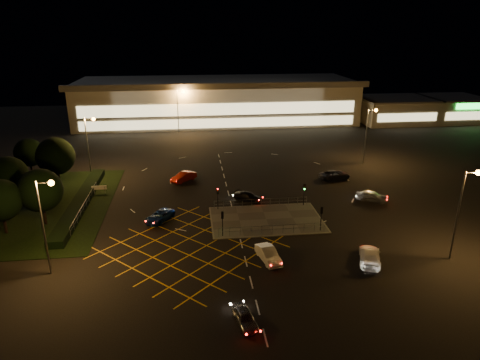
{
  "coord_description": "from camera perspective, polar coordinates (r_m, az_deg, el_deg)",
  "views": [
    {
      "loc": [
        -7.38,
        -51.69,
        23.64
      ],
      "look_at": [
        -0.22,
        8.11,
        2.0
      ],
      "focal_mm": 32.0,
      "sensor_mm": 36.0,
      "label": 1
    }
  ],
  "objects": [
    {
      "name": "signal_sw",
      "position": [
        50.52,
        -2.36,
        -5.16
      ],
      "size": [
        0.28,
        0.3,
        3.15
      ],
      "rotation": [
        0.0,
        0.0,
        3.14
      ],
      "color": "black",
      "rests_on": "pedestrian_island"
    },
    {
      "name": "streetlight_se",
      "position": [
        49.86,
        27.69,
        -2.65
      ],
      "size": [
        1.78,
        0.56,
        10.03
      ],
      "color": "slate",
      "rests_on": "ground"
    },
    {
      "name": "streetlight_ne",
      "position": [
        80.27,
        16.82,
        6.64
      ],
      "size": [
        1.78,
        0.56,
        10.03
      ],
      "color": "slate",
      "rests_on": "ground"
    },
    {
      "name": "tree_d",
      "position": [
        78.95,
        -26.32,
        3.29
      ],
      "size": [
        4.68,
        4.68,
        6.37
      ],
      "color": "black",
      "rests_on": "ground"
    },
    {
      "name": "car_approach_white",
      "position": [
        48.01,
        16.93,
        -9.65
      ],
      "size": [
        3.8,
        5.61,
        1.51
      ],
      "primitive_type": "imported",
      "rotation": [
        0.0,
        0.0,
        2.78
      ],
      "color": "white",
      "rests_on": "ground"
    },
    {
      "name": "car_circ_red",
      "position": [
        69.75,
        -7.53,
        0.43
      ],
      "size": [
        4.38,
        4.24,
        1.49
      ],
      "primitive_type": "imported",
      "rotation": [
        0.0,
        0.0,
        5.47
      ],
      "color": "maroon",
      "rests_on": "ground"
    },
    {
      "name": "car_east_grey",
      "position": [
        71.84,
        12.54,
        0.67
      ],
      "size": [
        5.59,
        3.53,
        1.44
      ],
      "primitive_type": "imported",
      "rotation": [
        0.0,
        0.0,
        1.81
      ],
      "color": "black",
      "rests_on": "ground"
    },
    {
      "name": "tree_e",
      "position": [
        58.13,
        -25.07,
        -1.26
      ],
      "size": [
        5.4,
        5.4,
        7.35
      ],
      "color": "black",
      "rests_on": "ground"
    },
    {
      "name": "signal_nw",
      "position": [
        57.84,
        -3.0,
        -1.84
      ],
      "size": [
        0.28,
        0.3,
        3.15
      ],
      "color": "black",
      "rests_on": "pedestrian_island"
    },
    {
      "name": "car_queue_white",
      "position": [
        46.41,
        3.79,
        -9.88
      ],
      "size": [
        2.45,
        4.61,
        1.44
      ],
      "primitive_type": "imported",
      "rotation": [
        0.0,
        0.0,
        0.22
      ],
      "color": "white",
      "rests_on": "ground"
    },
    {
      "name": "car_far_dkgrey",
      "position": [
        61.54,
        1.04,
        -2.22
      ],
      "size": [
        4.4,
        3.83,
        1.22
      ],
      "primitive_type": "imported",
      "rotation": [
        0.0,
        0.0,
        0.95
      ],
      "color": "black",
      "rests_on": "ground"
    },
    {
      "name": "tree_a",
      "position": [
        57.91,
        -29.35,
        -2.37
      ],
      "size": [
        5.04,
        5.04,
        6.86
      ],
      "color": "black",
      "rests_on": "ground"
    },
    {
      "name": "hedge",
      "position": [
        64.09,
        -20.45,
        -2.72
      ],
      "size": [
        2.0,
        26.0,
        1.0
      ],
      "primitive_type": "cube",
      "color": "black",
      "rests_on": "ground"
    },
    {
      "name": "retail_unit_b",
      "position": [
        128.03,
        26.42,
        8.55
      ],
      "size": [
        14.8,
        14.8,
        6.35
      ],
      "color": "beige",
      "rests_on": "ground"
    },
    {
      "name": "retail_unit_a",
      "position": [
        120.13,
        19.92,
        8.81
      ],
      "size": [
        18.8,
        14.8,
        6.35
      ],
      "color": "beige",
      "rests_on": "ground"
    },
    {
      "name": "car_left_blue",
      "position": [
        56.19,
        -10.68,
        -4.77
      ],
      "size": [
        4.24,
        4.99,
        1.27
      ],
      "primitive_type": "imported",
      "rotation": [
        0.0,
        0.0,
        5.72
      ],
      "color": "navy",
      "rests_on": "ground"
    },
    {
      "name": "car_near_silver",
      "position": [
        37.7,
        0.64,
        -17.86
      ],
      "size": [
        2.22,
        3.94,
        1.26
      ],
      "primitive_type": "imported",
      "rotation": [
        0.0,
        0.0,
        0.21
      ],
      "color": "#9EA0A5",
      "rests_on": "ground"
    },
    {
      "name": "car_right_silver",
      "position": [
        64.19,
        17.17,
        -2.05
      ],
      "size": [
        4.78,
        3.55,
        1.51
      ],
      "primitive_type": "imported",
      "rotation": [
        0.0,
        0.0,
        1.12
      ],
      "color": "#B4B6BC",
      "rests_on": "ground"
    },
    {
      "name": "pedestrian_island",
      "position": [
        55.79,
        3.52,
        -5.28
      ],
      "size": [
        14.0,
        9.0,
        0.12
      ],
      "primitive_type": "cube",
      "color": "#4C4944",
      "rests_on": "ground"
    },
    {
      "name": "tree_c",
      "position": [
        71.34,
        -23.38,
        2.92
      ],
      "size": [
        5.76,
        5.76,
        7.84
      ],
      "color": "black",
      "rests_on": "ground"
    },
    {
      "name": "ground",
      "position": [
        57.31,
        1.19,
        -4.6
      ],
      "size": [
        180.0,
        180.0,
        0.0
      ],
      "primitive_type": "plane",
      "color": "black",
      "rests_on": "ground"
    },
    {
      "name": "tree_b",
      "position": [
        65.54,
        -28.53,
        0.44
      ],
      "size": [
        5.4,
        5.4,
        7.35
      ],
      "color": "black",
      "rests_on": "ground"
    },
    {
      "name": "streetlight_sw",
      "position": [
        45.48,
        -24.49,
        -4.18
      ],
      "size": [
        1.78,
        0.56,
        10.03
      ],
      "color": "slate",
      "rests_on": "ground"
    },
    {
      "name": "streetlight_nw",
      "position": [
        73.55,
        -19.41,
        5.21
      ],
      "size": [
        1.78,
        0.56,
        10.03
      ],
      "color": "slate",
      "rests_on": "ground"
    },
    {
      "name": "signal_ne",
      "position": [
        59.75,
        8.56,
        -1.32
      ],
      "size": [
        0.28,
        0.3,
        3.15
      ],
      "color": "black",
      "rests_on": "pedestrian_island"
    },
    {
      "name": "signal_se",
      "position": [
        52.7,
        10.8,
        -4.42
      ],
      "size": [
        0.28,
        0.3,
        3.15
      ],
      "rotation": [
        0.0,
        0.0,
        3.14
      ],
      "color": "black",
      "rests_on": "pedestrian_island"
    },
    {
      "name": "streetlight_far_left",
      "position": [
        101.16,
        -8.08,
        9.85
      ],
      "size": [
        1.78,
        0.56,
        10.03
      ],
      "color": "slate",
      "rests_on": "ground"
    },
    {
      "name": "streetlight_far_right",
      "position": [
        109.83,
        13.63,
        10.28
      ],
      "size": [
        1.78,
        0.56,
        10.03
      ],
      "color": "slate",
      "rests_on": "ground"
    },
    {
      "name": "grass_verge",
      "position": [
        65.65,
        -24.64,
        -3.2
      ],
      "size": [
        18.0,
        30.0,
        0.08
      ],
      "primitive_type": "cube",
      "color": "black",
      "rests_on": "ground"
    },
    {
      "name": "supermarket",
      "position": [
        115.34,
        -3.12,
        10.59
      ],
      "size": [
        72.0,
        26.5,
        10.5
      ],
      "color": "beige",
      "rests_on": "ground"
    }
  ]
}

